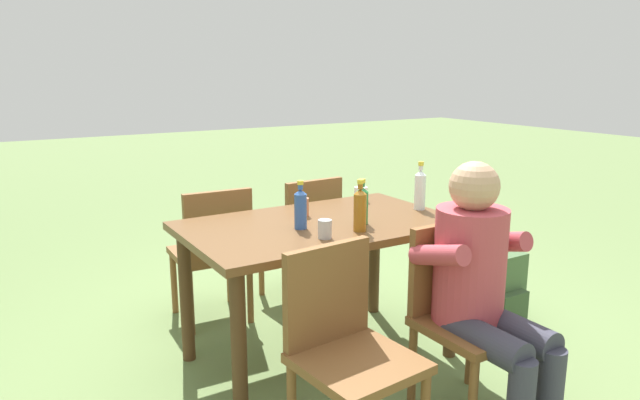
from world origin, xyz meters
TOP-DOWN VIEW (x-y plane):
  - ground_plane at (0.00, 0.00)m, footprint 24.00×24.00m
  - dining_table at (0.00, 0.00)m, footprint 1.42×0.87m
  - chair_near_right at (0.32, -0.74)m, footprint 0.44×0.44m
  - chair_near_left at (-0.33, -0.74)m, footprint 0.48×0.48m
  - chair_far_right at (0.32, 0.74)m, footprint 0.46×0.46m
  - chair_far_left at (-0.32, 0.74)m, footprint 0.46×0.46m
  - person_in_white_shirt at (0.32, -0.85)m, footprint 0.47×0.61m
  - bottle_green at (0.17, -0.14)m, footprint 0.06×0.06m
  - bottle_blue at (-0.15, -0.06)m, footprint 0.06×0.06m
  - bottle_amber at (0.08, -0.25)m, footprint 0.06×0.06m
  - bottle_clear at (0.64, -0.05)m, footprint 0.06×0.06m
  - cup_steel at (-0.13, -0.27)m, footprint 0.07×0.07m
  - cup_terracotta at (-0.01, 0.17)m, footprint 0.07×0.07m
  - cup_white at (0.47, 0.29)m, footprint 0.08×0.08m
  - backpack_by_near_side at (1.15, -0.24)m, footprint 0.30×0.22m
  - backpack_by_far_side at (1.24, -0.07)m, footprint 0.30×0.20m

SIDE VIEW (x-z plane):
  - ground_plane at x=0.00m, z-range 0.00..0.00m
  - backpack_by_far_side at x=1.24m, z-range -0.01..0.40m
  - backpack_by_near_side at x=1.15m, z-range -0.01..0.46m
  - chair_near_right at x=0.32m, z-range 0.05..0.92m
  - chair_near_left at x=-0.33m, z-range 0.05..0.92m
  - chair_far_right at x=0.32m, z-range 0.05..0.92m
  - chair_far_left at x=-0.32m, z-range 0.05..0.92m
  - person_in_white_shirt at x=0.32m, z-range 0.07..1.25m
  - dining_table at x=0.00m, z-range 0.28..1.06m
  - cup_white at x=0.47m, z-range 0.78..0.87m
  - cup_steel at x=-0.13m, z-range 0.78..0.87m
  - cup_terracotta at x=-0.01m, z-range 0.78..0.88m
  - bottle_green at x=0.17m, z-range 0.76..1.00m
  - bottle_blue at x=-0.15m, z-range 0.76..1.01m
  - bottle_amber at x=0.08m, z-range 0.76..1.02m
  - bottle_clear at x=0.64m, z-range 0.76..1.04m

